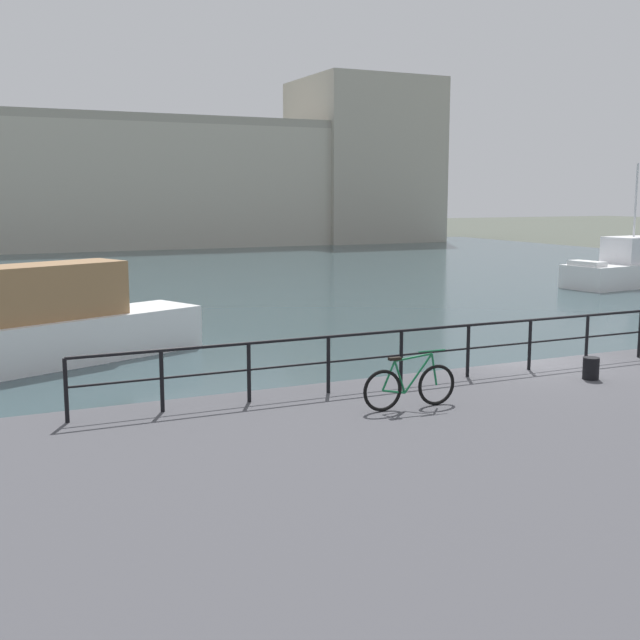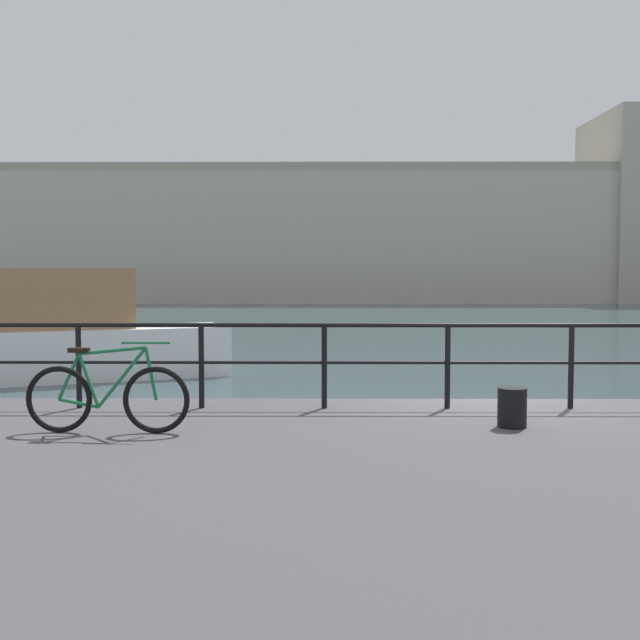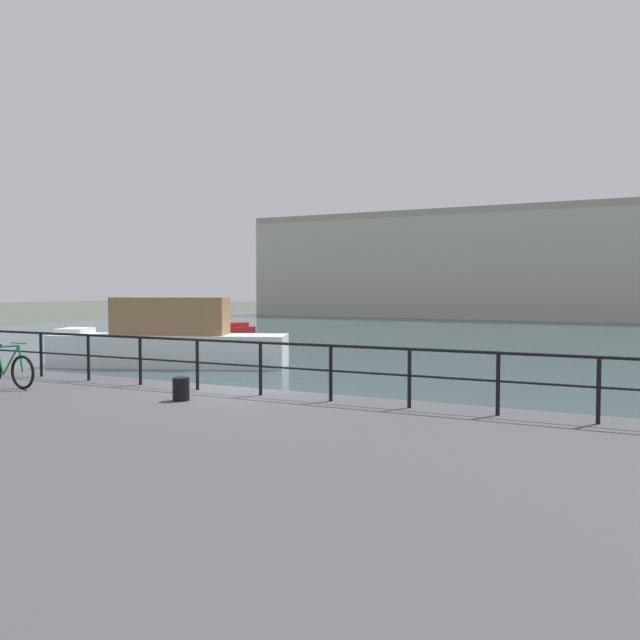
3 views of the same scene
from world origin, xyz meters
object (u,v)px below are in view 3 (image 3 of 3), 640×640
Objects in this scene: harbor_building at (633,260)px; moored_red_daysailer at (169,340)px; moored_cabin_cruiser at (186,327)px; parked_bicycle at (6,369)px; mooring_bollard at (181,389)px.

harbor_building is 7.02× the size of moored_red_daysailer.
parked_bicycle is at bearing -51.13° from moored_cabin_cruiser.
mooring_bollard is at bearing -96.13° from harbor_building.
mooring_bollard is (9.20, -10.79, 0.16)m from moored_red_daysailer.
harbor_building is 45.79m from moored_cabin_cruiser.
moored_cabin_cruiser is at bearing 121.05° from parked_bicycle.
harbor_building reaches higher than moored_cabin_cruiser.
parked_bicycle is 4.03× the size of mooring_bollard.
moored_red_daysailer is 14.18m from mooring_bollard.
harbor_building is 37.25× the size of parked_bicycle.
parked_bicycle is at bearing 91.09° from moored_red_daysailer.
moored_cabin_cruiser is at bearing -119.84° from harbor_building.
mooring_bollard is at bearing 108.25° from moored_red_daysailer.
parked_bicycle is at bearing -175.31° from mooring_bollard.
mooring_bollard is (-6.47, -60.25, -4.66)m from harbor_building.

